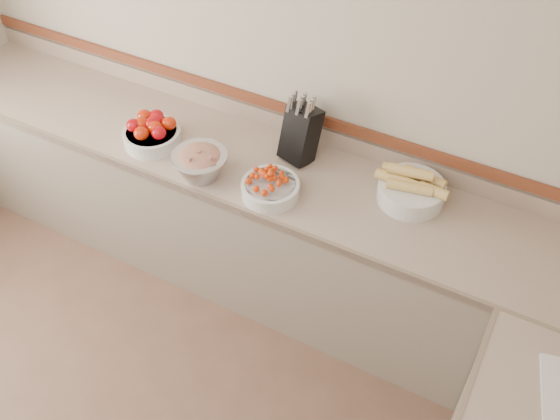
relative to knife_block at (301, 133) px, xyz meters
The scene contains 7 objects.
back_wall 0.36m from the knife_block, 141.78° to the left, with size 4.00×4.00×0.00m, color #B7AB97.
counter_back 0.66m from the knife_block, 142.32° to the right, with size 4.00×0.65×1.08m.
knife_block is the anchor object (origin of this frame).
tomato_bowl 0.79m from the knife_block, 160.30° to the right, with size 0.31×0.31×0.15m.
cherry_tomato_bowl 0.34m from the knife_block, 89.18° to the right, with size 0.29×0.29×0.15m.
corn_bowl 0.62m from the knife_block, ahead, with size 0.36×0.32×0.19m.
rhubarb_bowl 0.53m from the knife_block, 135.35° to the right, with size 0.28×0.28×0.16m.
Camera 1 is at (1.29, -0.41, 3.00)m, focal length 40.00 mm.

